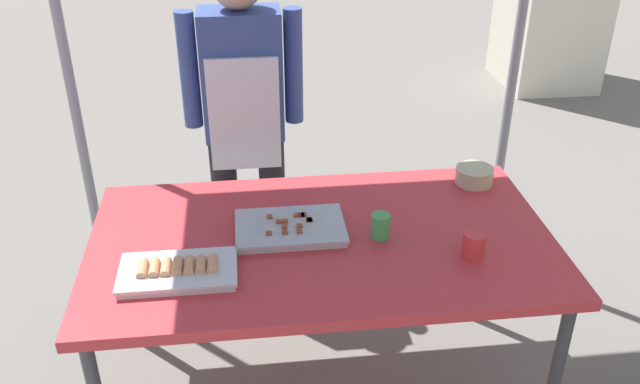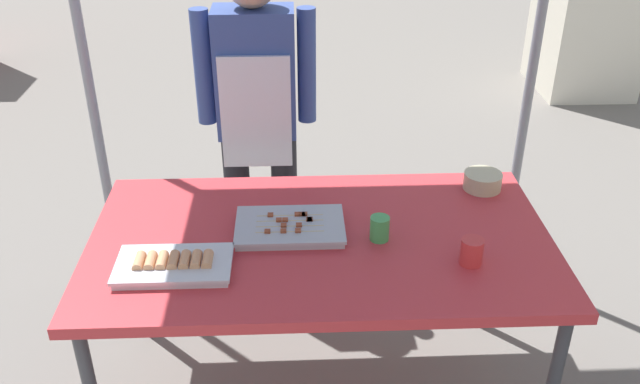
# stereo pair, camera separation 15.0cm
# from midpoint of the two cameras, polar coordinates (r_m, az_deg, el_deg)

# --- Properties ---
(stall_table) EXTENTS (1.60, 0.90, 0.75)m
(stall_table) POSITION_cam_midpoint_polar(r_m,az_deg,el_deg) (2.39, -1.66, -4.86)
(stall_table) COLOR #C63338
(stall_table) RESTS_ON ground
(tray_grilled_sausages) EXTENTS (0.37, 0.21, 0.05)m
(tray_grilled_sausages) POSITION_cam_midpoint_polar(r_m,az_deg,el_deg) (2.22, -13.72, -6.51)
(tray_grilled_sausages) COLOR silver
(tray_grilled_sausages) RESTS_ON stall_table
(tray_meat_skewers) EXTENTS (0.38, 0.25, 0.04)m
(tray_meat_skewers) POSITION_cam_midpoint_polar(r_m,az_deg,el_deg) (2.38, -4.31, -3.07)
(tray_meat_skewers) COLOR #ADADB2
(tray_meat_skewers) RESTS_ON stall_table
(condiment_bowl) EXTENTS (0.15, 0.15, 0.07)m
(condiment_bowl) POSITION_cam_midpoint_polar(r_m,az_deg,el_deg) (2.73, 11.27, 1.35)
(condiment_bowl) COLOR #BFB28C
(condiment_bowl) RESTS_ON stall_table
(drink_cup_near_edge) EXTENTS (0.07, 0.07, 0.09)m
(drink_cup_near_edge) POSITION_cam_midpoint_polar(r_m,az_deg,el_deg) (2.28, 10.93, -4.43)
(drink_cup_near_edge) COLOR red
(drink_cup_near_edge) RESTS_ON stall_table
(drink_cup_by_wok) EXTENTS (0.07, 0.07, 0.09)m
(drink_cup_by_wok) POSITION_cam_midpoint_polar(r_m,az_deg,el_deg) (2.34, 3.27, -2.89)
(drink_cup_by_wok) COLOR #3F994C
(drink_cup_by_wok) RESTS_ON stall_table
(vendor_woman) EXTENTS (0.52, 0.23, 1.55)m
(vendor_woman) POSITION_cam_midpoint_polar(r_m,az_deg,el_deg) (3.00, -7.83, 7.02)
(vendor_woman) COLOR black
(vendor_woman) RESTS_ON ground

